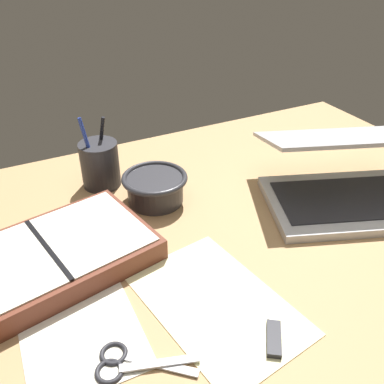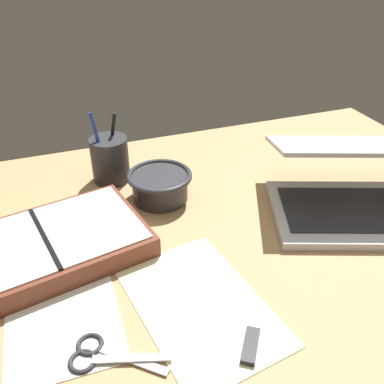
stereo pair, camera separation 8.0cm
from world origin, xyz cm
name	(u,v)px [view 1 (the left image)]	position (x,y,z in cm)	size (l,w,h in cm)	color
desk_top	(209,260)	(0.00, 0.00, 1.00)	(140.00, 100.00, 2.00)	tan
laptop	(344,179)	(33.60, 3.53, 6.90)	(39.83, 38.17, 15.61)	#B7B7BC
bowl	(155,187)	(-1.55, 20.76, 5.38)	(13.66, 13.66, 6.11)	#2D2D33
pen_cup	(100,164)	(-9.71, 32.31, 7.17)	(8.36, 8.36, 16.48)	#28282D
planner	(50,258)	(-25.49, 9.66, 4.12)	(37.48, 27.33, 4.43)	brown
scissors	(124,363)	(-20.68, -14.03, 2.34)	(13.58, 10.37, 0.80)	#B7B7BC
paper_sheet_front	(216,303)	(-4.37, -10.24, 2.08)	(18.14, 27.75, 0.16)	#F4EFB2
paper_sheet_beside_planner	(77,322)	(-24.55, -4.09, 2.08)	(16.45, 24.54, 0.16)	silver
usb_drive	(274,337)	(-0.46, -19.79, 2.50)	(5.43, 6.82, 1.00)	black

